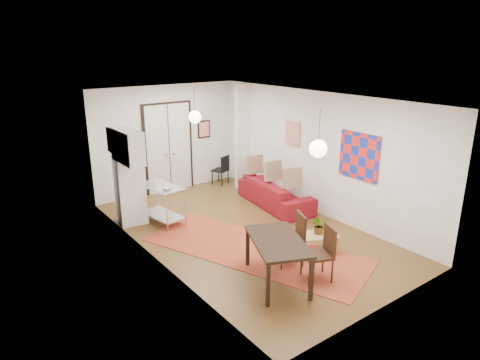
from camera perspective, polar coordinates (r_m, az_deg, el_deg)
floor at (r=9.39m, az=0.69°, el=-6.94°), size 7.00×7.00×0.00m
ceiling at (r=8.60m, az=0.77°, el=10.92°), size 4.20×7.00×0.02m
wall_back at (r=11.78m, az=-9.65°, el=5.38°), size 4.20×0.02×2.90m
wall_front at (r=6.60m, az=19.47°, el=-5.30°), size 4.20×0.02×2.90m
wall_left at (r=7.85m, az=-11.58°, el=-0.97°), size 0.02×7.00×2.90m
wall_right at (r=10.25m, az=10.15°, el=3.50°), size 0.02×7.00×2.90m
double_doors at (r=11.80m, az=-9.49°, el=4.15°), size 1.44×0.06×2.50m
stub_partition at (r=11.94m, az=0.42°, el=5.79°), size 0.50×0.10×2.90m
wall_cabinet at (r=9.14m, az=-14.77°, el=4.37°), size 0.35×1.00×0.70m
painting_popart at (r=9.40m, az=15.61°, el=3.09°), size 0.05×1.00×1.00m
painting_abstract at (r=10.70m, az=7.06°, el=6.17°), size 0.05×0.50×0.60m
poster_back at (r=12.27m, az=-4.81°, el=6.77°), size 0.40×0.03×0.50m
print_left at (r=9.53m, az=-16.77°, el=5.05°), size 0.03×0.44×0.54m
pendant_back at (r=10.34m, az=-6.03°, el=8.34°), size 0.30×0.30×0.80m
pendant_front at (r=7.24m, az=10.38°, el=4.12°), size 0.30×0.30×0.80m
kilim_rug at (r=8.62m, az=1.87°, el=-9.29°), size 3.23×4.79×0.01m
sofa at (r=10.80m, az=4.73°, el=-1.72°), size 2.40×1.21×0.67m
coffee_table at (r=8.52m, az=10.03°, el=-7.49°), size 0.97×0.79×0.38m
potted_plant at (r=8.49m, az=10.58°, el=-5.87°), size 0.42×0.40×0.37m
kitchen_counter at (r=9.86m, az=-10.37°, el=-2.50°), size 0.72×1.21×0.87m
bowl at (r=9.50m, az=-9.67°, el=-1.08°), size 0.23×0.23×0.05m
soap_bottle at (r=9.93m, az=-11.40°, el=0.05°), size 0.09×0.09×0.18m
fridge at (r=9.92m, az=-14.47°, el=-0.94°), size 0.67×0.67×1.68m
dining_table at (r=7.28m, az=5.04°, el=-8.57°), size 1.32×1.63×0.79m
dining_chair_near at (r=8.00m, az=6.13°, el=-7.15°), size 0.61×0.73×0.98m
dining_chair_far at (r=7.56m, az=9.75°, el=-8.88°), size 0.61×0.73×0.98m
black_side_chair at (r=12.44m, az=-2.88°, el=1.76°), size 0.51×0.53×0.86m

